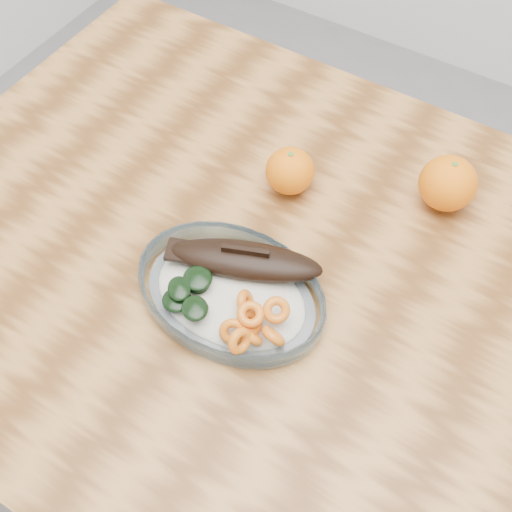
% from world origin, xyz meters
% --- Properties ---
extents(ground, '(3.00, 3.00, 0.00)m').
position_xyz_m(ground, '(0.00, 0.00, 0.00)').
color(ground, slate).
rests_on(ground, ground).
extents(dining_table, '(1.20, 0.80, 0.75)m').
position_xyz_m(dining_table, '(0.00, 0.00, 0.65)').
color(dining_table, brown).
rests_on(dining_table, ground).
extents(plated_meal, '(0.46, 0.46, 0.08)m').
position_xyz_m(plated_meal, '(-0.08, -0.06, 0.77)').
color(plated_meal, white).
rests_on(plated_meal, dining_table).
extents(orange_left, '(0.07, 0.07, 0.07)m').
position_xyz_m(orange_left, '(-0.11, 0.13, 0.78)').
color(orange_left, '#FF5505').
rests_on(orange_left, dining_table).
extents(orange_right, '(0.08, 0.08, 0.08)m').
position_xyz_m(orange_right, '(0.09, 0.22, 0.79)').
color(orange_right, '#FF5505').
rests_on(orange_right, dining_table).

